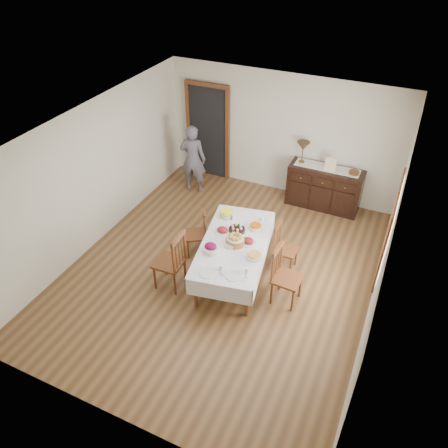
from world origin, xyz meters
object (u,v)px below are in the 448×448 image
at_px(chair_left_far, 198,232).
at_px(person, 193,157).
at_px(chair_left_near, 172,260).
at_px(chair_right_far, 284,246).
at_px(sideboard, 324,188).
at_px(dining_table, 234,247).
at_px(chair_right_near, 284,275).
at_px(table_lamp, 303,147).

bearing_deg(chair_left_far, person, 179.74).
distance_m(chair_left_near, chair_left_far, 0.96).
relative_size(chair_right_far, person, 0.56).
distance_m(sideboard, person, 2.84).
relative_size(dining_table, person, 1.35).
height_order(dining_table, chair_right_near, chair_right_near).
xyz_separation_m(chair_left_near, sideboard, (1.66, 3.38, -0.10)).
bearing_deg(chair_left_near, table_lamp, 159.76).
bearing_deg(chair_right_far, table_lamp, 10.99).
relative_size(chair_left_far, chair_right_far, 0.98).
bearing_deg(person, chair_right_near, 128.42).
bearing_deg(chair_right_near, chair_right_far, 21.95).
bearing_deg(person, table_lamp, -177.02).
distance_m(chair_right_near, person, 3.72).
bearing_deg(chair_left_near, chair_left_far, 178.70).
xyz_separation_m(chair_right_far, sideboard, (0.16, 2.18, -0.01)).
xyz_separation_m(chair_right_near, table_lamp, (-0.64, 2.96, 0.72)).
distance_m(chair_left_near, chair_right_near, 1.81).
distance_m(chair_right_far, sideboard, 2.19).
xyz_separation_m(chair_right_near, person, (-2.86, 2.37, 0.29)).
height_order(sideboard, table_lamp, table_lamp).
height_order(chair_left_near, chair_right_far, chair_left_near).
xyz_separation_m(chair_left_near, table_lamp, (1.11, 3.42, 0.70)).
bearing_deg(table_lamp, chair_right_near, -77.73).
bearing_deg(chair_right_near, table_lamp, 15.37).
height_order(dining_table, person, person).
height_order(person, table_lamp, person).
bearing_deg(person, dining_table, 119.56).
xyz_separation_m(chair_left_far, chair_right_far, (1.52, 0.24, 0.01)).
xyz_separation_m(chair_left_far, table_lamp, (1.13, 2.47, 0.80)).
height_order(chair_right_far, person, person).
xyz_separation_m(dining_table, chair_left_far, (-0.82, 0.28, -0.16)).
height_order(chair_right_far, sideboard, chair_right_far).
xyz_separation_m(dining_table, table_lamp, (0.30, 2.75, 0.64)).
bearing_deg(table_lamp, person, -165.05).
height_order(chair_right_near, sideboard, chair_right_near).
bearing_deg(chair_right_far, dining_table, 128.25).
height_order(chair_right_near, table_lamp, table_lamp).
relative_size(chair_right_near, sideboard, 0.70).
relative_size(chair_left_far, person, 0.55).
xyz_separation_m(chair_left_far, chair_right_near, (1.77, -0.49, 0.08)).
distance_m(dining_table, table_lamp, 2.84).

